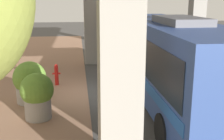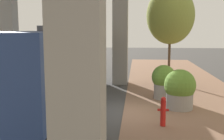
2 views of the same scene
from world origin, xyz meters
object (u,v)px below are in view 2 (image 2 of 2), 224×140
Objects in this scene: planter_front at (180,89)px; street_tree_near at (170,16)px; fire_hydrant at (163,112)px; bus at (54,62)px; planter_middle at (164,81)px.

street_tree_near is at bearing -91.96° from planter_front.
fire_hydrant is 2.42m from planter_front.
bus is at bearing -30.96° from fire_hydrant.
planter_front is at bearing -111.51° from fire_hydrant.
bus is 6.66× the size of planter_middle.
bus is 5.64m from planter_front.
bus is 8.23m from street_tree_near.
fire_hydrant is 0.62× the size of planter_front.
planter_front reaches higher than fire_hydrant.
planter_front is 0.29× the size of street_tree_near.
fire_hydrant is at bearing 82.51° from street_tree_near.
fire_hydrant is 0.18× the size of street_tree_near.
planter_front is 1.78m from planter_middle.
planter_middle is (0.51, -1.70, 0.03)m from planter_front.
street_tree_near reaches higher than bus.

